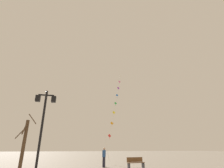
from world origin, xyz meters
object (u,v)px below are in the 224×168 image
Objects in this scene: bare_tree at (24,143)px; kite_train at (115,104)px; twin_lantern_lamp_post at (43,115)px; kite_flyer at (104,157)px; park_bench at (136,163)px.

kite_train is at bearing 37.73° from bare_tree.
twin_lantern_lamp_post is at bearing -122.32° from kite_train.
kite_flyer is 7.11m from bare_tree.
twin_lantern_lamp_post is at bearing -67.25° from bare_tree.
twin_lantern_lamp_post is 5.30m from bare_tree.
kite_train is 8.79× the size of park_bench.
kite_flyer is 1.04× the size of park_bench.
twin_lantern_lamp_post is 3.05× the size of kite_flyer.
kite_flyer is (-2.73, -6.32, -6.79)m from kite_train.
bare_tree is at bearing -142.27° from kite_train.
bare_tree is 2.72× the size of park_bench.
kite_flyer is 0.38× the size of bare_tree.
kite_train is 10.53m from park_bench.
kite_train reaches higher than twin_lantern_lamp_post.
park_bench is at bearing -1.05° from bare_tree.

